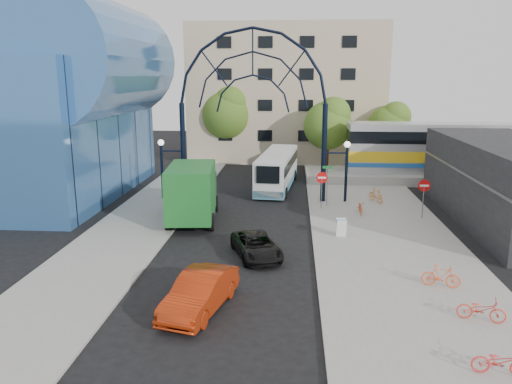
# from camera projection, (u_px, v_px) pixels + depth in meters

# --- Properties ---
(ground) EXTENTS (120.00, 120.00, 0.00)m
(ground) POSITION_uv_depth(u_px,v_px,m) (228.00, 277.00, 22.49)
(ground) COLOR black
(ground) RESTS_ON ground
(sidewalk_east) EXTENTS (8.00, 56.00, 0.12)m
(sidewalk_east) POSITION_uv_depth(u_px,v_px,m) (391.00, 250.00, 25.77)
(sidewalk_east) COLOR gray
(sidewalk_east) RESTS_ON ground
(plaza_west) EXTENTS (5.00, 50.00, 0.12)m
(plaza_west) POSITION_uv_depth(u_px,v_px,m) (130.00, 232.00, 28.79)
(plaza_west) COLOR gray
(plaza_west) RESTS_ON ground
(gateway_arch) EXTENTS (13.64, 0.44, 12.10)m
(gateway_arch) POSITION_uv_depth(u_px,v_px,m) (253.00, 80.00, 34.13)
(gateway_arch) COLOR black
(gateway_arch) RESTS_ON ground
(stop_sign) EXTENTS (0.80, 0.07, 2.50)m
(stop_sign) POSITION_uv_depth(u_px,v_px,m) (322.00, 181.00, 33.33)
(stop_sign) COLOR slate
(stop_sign) RESTS_ON sidewalk_east
(do_not_enter_sign) EXTENTS (0.76, 0.07, 2.48)m
(do_not_enter_sign) POSITION_uv_depth(u_px,v_px,m) (424.00, 189.00, 30.94)
(do_not_enter_sign) COLOR slate
(do_not_enter_sign) RESTS_ON sidewalk_east
(street_name_sign) EXTENTS (0.70, 0.70, 2.80)m
(street_name_sign) POSITION_uv_depth(u_px,v_px,m) (327.00, 177.00, 33.86)
(street_name_sign) COLOR slate
(street_name_sign) RESTS_ON sidewalk_east
(sandwich_board) EXTENTS (0.55, 0.61, 0.99)m
(sandwich_board) POSITION_uv_depth(u_px,v_px,m) (341.00, 225.00, 27.71)
(sandwich_board) COLOR white
(sandwich_board) RESTS_ON sidewalk_east
(transit_hall) EXTENTS (16.50, 18.00, 14.50)m
(transit_hall) POSITION_uv_depth(u_px,v_px,m) (47.00, 106.00, 36.66)
(transit_hall) COLOR #3464A0
(transit_hall) RESTS_ON ground
(commercial_block_east) EXTENTS (6.00, 16.00, 5.00)m
(commercial_block_east) POSITION_uv_depth(u_px,v_px,m) (508.00, 182.00, 30.45)
(commercial_block_east) COLOR black
(commercial_block_east) RESTS_ON ground
(apartment_block) EXTENTS (20.00, 12.10, 14.00)m
(apartment_block) POSITION_uv_depth(u_px,v_px,m) (287.00, 93.00, 54.70)
(apartment_block) COLOR tan
(apartment_block) RESTS_ON ground
(train_platform) EXTENTS (32.00, 5.00, 0.80)m
(train_platform) POSITION_uv_depth(u_px,v_px,m) (495.00, 178.00, 42.28)
(train_platform) COLOR gray
(train_platform) RESTS_ON ground
(train_car) EXTENTS (25.10, 3.05, 4.20)m
(train_car) POSITION_uv_depth(u_px,v_px,m) (499.00, 149.00, 41.71)
(train_car) COLOR #B7B7BC
(train_car) RESTS_ON train_platform
(tree_north_a) EXTENTS (4.48, 4.48, 7.00)m
(tree_north_a) POSITION_uv_depth(u_px,v_px,m) (329.00, 123.00, 46.16)
(tree_north_a) COLOR #382314
(tree_north_a) RESTS_ON ground
(tree_north_b) EXTENTS (5.12, 5.12, 8.00)m
(tree_north_b) POSITION_uv_depth(u_px,v_px,m) (228.00, 112.00, 50.63)
(tree_north_b) COLOR #382314
(tree_north_b) RESTS_ON ground
(tree_north_c) EXTENTS (4.16, 4.16, 6.50)m
(tree_north_c) POSITION_uv_depth(u_px,v_px,m) (391.00, 125.00, 47.73)
(tree_north_c) COLOR #382314
(tree_north_c) RESTS_ON ground
(city_bus) EXTENTS (3.23, 10.42, 2.82)m
(city_bus) POSITION_uv_depth(u_px,v_px,m) (277.00, 169.00, 40.32)
(city_bus) COLOR silver
(city_bus) RESTS_ON ground
(green_truck) EXTENTS (3.32, 7.38, 3.62)m
(green_truck) POSITION_uv_depth(u_px,v_px,m) (193.00, 192.00, 31.01)
(green_truck) COLOR black
(green_truck) RESTS_ON ground
(black_suv) EXTENTS (3.18, 4.56, 1.15)m
(black_suv) POSITION_uv_depth(u_px,v_px,m) (256.00, 246.00, 24.90)
(black_suv) COLOR black
(black_suv) RESTS_ON ground
(red_sedan) EXTENTS (2.62, 4.79, 1.50)m
(red_sedan) POSITION_uv_depth(u_px,v_px,m) (200.00, 292.00, 19.17)
(red_sedan) COLOR #9E2609
(red_sedan) RESTS_ON ground
(bike_near_a) EXTENTS (0.61, 1.60, 0.83)m
(bike_near_a) POSITION_uv_depth(u_px,v_px,m) (360.00, 207.00, 32.37)
(bike_near_a) COLOR #DE5A2C
(bike_near_a) RESTS_ON sidewalk_east
(bike_near_b) EXTENTS (1.17, 1.66, 0.98)m
(bike_near_b) POSITION_uv_depth(u_px,v_px,m) (376.00, 195.00, 35.30)
(bike_near_b) COLOR orange
(bike_near_b) RESTS_ON sidewalk_east
(bike_far_a) EXTENTS (1.79, 1.04, 0.89)m
(bike_far_a) POSITION_uv_depth(u_px,v_px,m) (481.00, 309.00, 18.16)
(bike_far_a) COLOR #DD402C
(bike_far_a) RESTS_ON sidewalk_east
(bike_far_b) EXTENTS (1.65, 0.84, 0.96)m
(bike_far_b) POSITION_uv_depth(u_px,v_px,m) (441.00, 276.00, 21.10)
(bike_far_b) COLOR #ED5C2F
(bike_far_b) RESTS_ON sidewalk_east
(bike_far_c) EXTENTS (1.71, 0.80, 0.86)m
(bike_far_c) POSITION_uv_depth(u_px,v_px,m) (500.00, 362.00, 14.87)
(bike_far_c) COLOR red
(bike_far_c) RESTS_ON sidewalk_east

